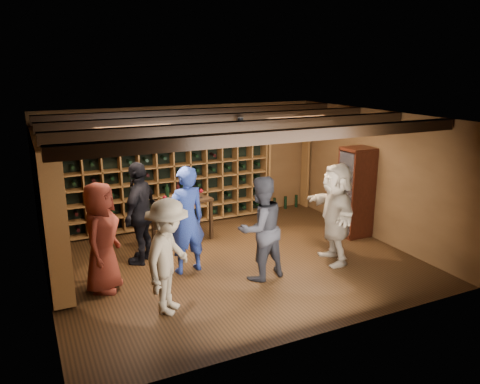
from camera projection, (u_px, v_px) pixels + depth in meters
name	position (u px, v px, depth m)	size (l,w,h in m)	color
ground	(235.00, 262.00, 8.12)	(6.00, 6.00, 0.00)	#331F0E
room_shell	(233.00, 122.00, 7.52)	(6.00, 6.00, 6.00)	brown
wine_rack_back	(164.00, 173.00, 9.63)	(4.65, 0.30, 2.20)	brown
wine_rack_left	(50.00, 207.00, 7.36)	(0.30, 2.65, 2.20)	brown
crate_shelf	(287.00, 143.00, 10.72)	(1.20, 0.32, 2.07)	brown
display_cabinet	(355.00, 194.00, 9.19)	(0.55, 0.50, 1.75)	#39140B
man_blue_shirt	(186.00, 220.00, 7.54)	(0.65, 0.43, 1.78)	navy
man_grey_suit	(261.00, 228.00, 7.33)	(0.81, 0.63, 1.67)	black
guest_red_floral	(101.00, 237.00, 6.93)	(0.82, 0.54, 1.68)	maroon
guest_woman_black	(141.00, 213.00, 7.92)	(1.04, 0.43, 1.77)	black
guest_khaki	(168.00, 257.00, 6.31)	(1.05, 0.60, 1.62)	#807258
guest_beige	(335.00, 213.00, 7.95)	(1.62, 0.52, 1.75)	tan
tasting_table	(182.00, 205.00, 8.90)	(1.19, 0.76, 1.11)	black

